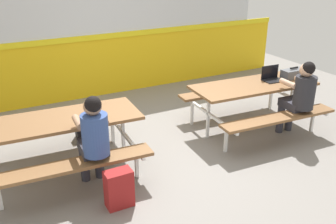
{
  "coord_description": "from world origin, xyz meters",
  "views": [
    {
      "loc": [
        -2.29,
        -4.34,
        2.62
      ],
      "look_at": [
        0.0,
        -0.05,
        0.55
      ],
      "focal_mm": 40.58,
      "sensor_mm": 36.0,
      "label": 1
    }
  ],
  "objects_px": {
    "picnic_table_right": "(253,94)",
    "student_nearer": "(94,135)",
    "student_further": "(300,94)",
    "toolbox_grey": "(293,74)",
    "tote_bag_bright": "(87,124)",
    "laptop_dark": "(272,77)",
    "picnic_table_left": "(61,131)",
    "backpack_dark": "(119,189)"
  },
  "relations": [
    {
      "from": "picnic_table_right",
      "to": "student_nearer",
      "type": "bearing_deg",
      "value": -169.93
    },
    {
      "from": "picnic_table_right",
      "to": "student_further",
      "type": "height_order",
      "value": "student_further"
    },
    {
      "from": "toolbox_grey",
      "to": "tote_bag_bright",
      "type": "distance_m",
      "value": 3.36
    },
    {
      "from": "student_further",
      "to": "laptop_dark",
      "type": "xyz_separation_m",
      "value": [
        -0.0,
        0.6,
        0.08
      ]
    },
    {
      "from": "laptop_dark",
      "to": "tote_bag_bright",
      "type": "xyz_separation_m",
      "value": [
        -2.76,
        0.94,
        -0.59
      ]
    },
    {
      "from": "student_nearer",
      "to": "toolbox_grey",
      "type": "relative_size",
      "value": 3.02
    },
    {
      "from": "picnic_table_right",
      "to": "laptop_dark",
      "type": "bearing_deg",
      "value": 2.15
    },
    {
      "from": "picnic_table_left",
      "to": "toolbox_grey",
      "type": "relative_size",
      "value": 4.97
    },
    {
      "from": "backpack_dark",
      "to": "laptop_dark",
      "type": "bearing_deg",
      "value": 17.23
    },
    {
      "from": "picnic_table_right",
      "to": "laptop_dark",
      "type": "distance_m",
      "value": 0.43
    },
    {
      "from": "picnic_table_left",
      "to": "laptop_dark",
      "type": "distance_m",
      "value": 3.32
    },
    {
      "from": "student_further",
      "to": "tote_bag_bright",
      "type": "xyz_separation_m",
      "value": [
        -2.77,
        1.53,
        -0.51
      ]
    },
    {
      "from": "student_nearer",
      "to": "toolbox_grey",
      "type": "height_order",
      "value": "student_nearer"
    },
    {
      "from": "tote_bag_bright",
      "to": "student_nearer",
      "type": "bearing_deg",
      "value": -102.13
    },
    {
      "from": "picnic_table_right",
      "to": "laptop_dark",
      "type": "relative_size",
      "value": 5.96
    },
    {
      "from": "laptop_dark",
      "to": "backpack_dark",
      "type": "bearing_deg",
      "value": -162.77
    },
    {
      "from": "picnic_table_left",
      "to": "student_nearer",
      "type": "relative_size",
      "value": 1.65
    },
    {
      "from": "tote_bag_bright",
      "to": "student_further",
      "type": "bearing_deg",
      "value": -29.0
    },
    {
      "from": "tote_bag_bright",
      "to": "picnic_table_left",
      "type": "bearing_deg",
      "value": -122.65
    },
    {
      "from": "toolbox_grey",
      "to": "student_nearer",
      "type": "bearing_deg",
      "value": -172.88
    },
    {
      "from": "picnic_table_left",
      "to": "picnic_table_right",
      "type": "bearing_deg",
      "value": -1.82
    },
    {
      "from": "student_nearer",
      "to": "student_further",
      "type": "height_order",
      "value": "same"
    },
    {
      "from": "toolbox_grey",
      "to": "laptop_dark",
      "type": "bearing_deg",
      "value": 170.87
    },
    {
      "from": "picnic_table_left",
      "to": "student_nearer",
      "type": "distance_m",
      "value": 0.64
    },
    {
      "from": "laptop_dark",
      "to": "tote_bag_bright",
      "type": "distance_m",
      "value": 2.98
    },
    {
      "from": "student_further",
      "to": "laptop_dark",
      "type": "relative_size",
      "value": 3.62
    },
    {
      "from": "picnic_table_left",
      "to": "picnic_table_right",
      "type": "distance_m",
      "value": 2.95
    },
    {
      "from": "picnic_table_left",
      "to": "toolbox_grey",
      "type": "xyz_separation_m",
      "value": [
        3.7,
        -0.14,
        0.24
      ]
    },
    {
      "from": "laptop_dark",
      "to": "tote_bag_bright",
      "type": "relative_size",
      "value": 0.78
    },
    {
      "from": "toolbox_grey",
      "to": "backpack_dark",
      "type": "distance_m",
      "value": 3.51
    },
    {
      "from": "student_nearer",
      "to": "tote_bag_bright",
      "type": "bearing_deg",
      "value": 77.87
    },
    {
      "from": "toolbox_grey",
      "to": "backpack_dark",
      "type": "height_order",
      "value": "toolbox_grey"
    },
    {
      "from": "laptop_dark",
      "to": "backpack_dark",
      "type": "distance_m",
      "value": 3.16
    },
    {
      "from": "toolbox_grey",
      "to": "student_further",
      "type": "bearing_deg",
      "value": -125.52
    },
    {
      "from": "student_nearer",
      "to": "tote_bag_bright",
      "type": "relative_size",
      "value": 2.81
    },
    {
      "from": "student_nearer",
      "to": "student_further",
      "type": "distance_m",
      "value": 3.08
    },
    {
      "from": "laptop_dark",
      "to": "toolbox_grey",
      "type": "height_order",
      "value": "laptop_dark"
    },
    {
      "from": "toolbox_grey",
      "to": "backpack_dark",
      "type": "bearing_deg",
      "value": -165.64
    },
    {
      "from": "student_nearer",
      "to": "laptop_dark",
      "type": "height_order",
      "value": "student_nearer"
    },
    {
      "from": "student_nearer",
      "to": "tote_bag_bright",
      "type": "height_order",
      "value": "student_nearer"
    },
    {
      "from": "picnic_table_right",
      "to": "tote_bag_bright",
      "type": "xyz_separation_m",
      "value": [
        -2.39,
        0.95,
        -0.38
      ]
    },
    {
      "from": "laptop_dark",
      "to": "tote_bag_bright",
      "type": "bearing_deg",
      "value": 161.23
    }
  ]
}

